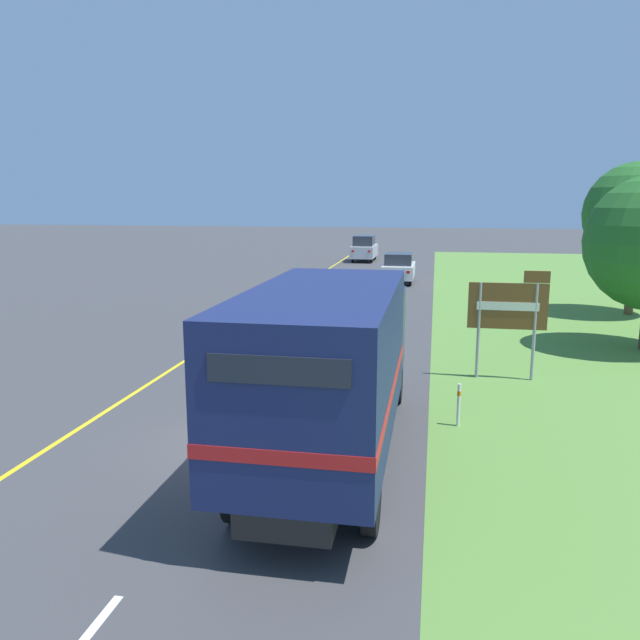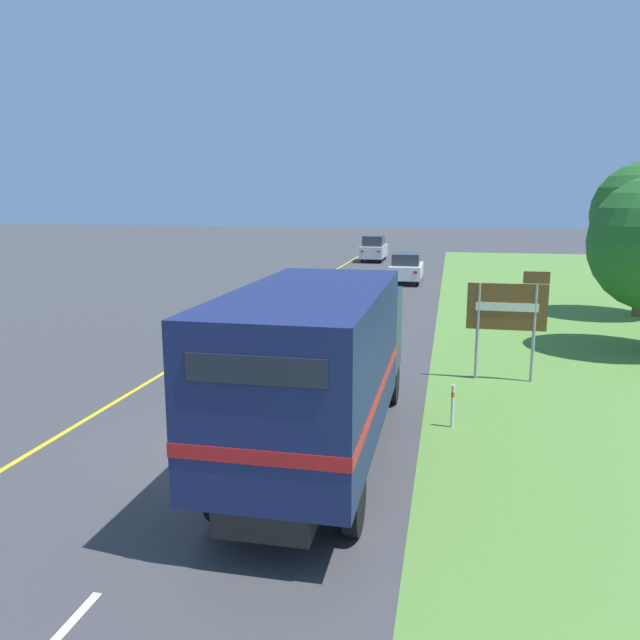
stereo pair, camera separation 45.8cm
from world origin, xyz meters
The scene contains 13 objects.
ground_plane centered at (0.00, 0.00, 0.00)m, with size 200.00×200.00×0.00m, color #3D3D3F.
edge_line_yellow centered at (-3.70, 16.26, 0.00)m, with size 0.12×64.84×0.01m, color yellow.
centre_dash_near centered at (0.00, 0.47, 0.00)m, with size 0.12×2.60×0.01m, color white.
centre_dash_mid_a centered at (0.00, 7.07, 0.00)m, with size 0.12×2.60×0.01m, color white.
centre_dash_mid_b centered at (0.00, 13.67, 0.00)m, with size 0.12×2.60×0.01m, color white.
centre_dash_far centered at (0.00, 20.27, 0.00)m, with size 0.12×2.60×0.01m, color white.
centre_dash_farthest centered at (0.00, 26.87, 0.00)m, with size 0.12×2.60×0.01m, color white.
horse_trailer_truck centered at (1.90, -0.25, 1.91)m, with size 2.42×8.30×3.38m.
lead_car_white centered at (-1.63, 14.62, 0.90)m, with size 1.80×3.92×1.75m.
lead_car_white_ahead centered at (1.64, 25.77, 0.90)m, with size 1.80×3.93×1.76m.
lead_car_silver_ahead centered at (-1.87, 38.63, 1.02)m, with size 1.80×4.43×2.04m.
highway_sign centered at (5.74, 5.98, 1.94)m, with size 2.09×0.09×2.99m.
delineator_post centered at (4.34, 2.02, 0.51)m, with size 0.08×0.08×0.95m.
Camera 2 is at (4.17, -11.12, 4.85)m, focal length 35.00 mm.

